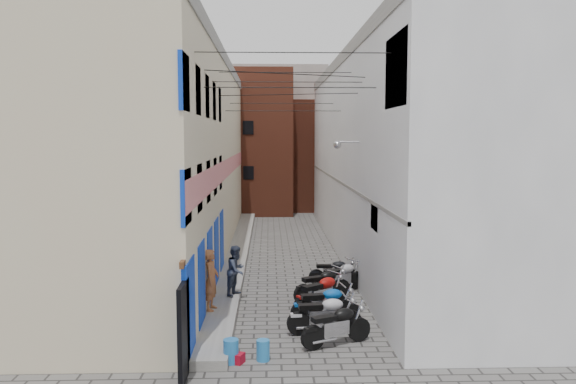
{
  "coord_description": "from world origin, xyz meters",
  "views": [
    {
      "loc": [
        -0.63,
        -12.46,
        5.36
      ],
      "look_at": [
        0.19,
        11.7,
        3.0
      ],
      "focal_mm": 35.0,
      "sensor_mm": 36.0,
      "label": 1
    }
  ],
  "objects": [
    {
      "name": "ground",
      "position": [
        0.0,
        0.0,
        0.0
      ],
      "size": [
        90.0,
        90.0,
        0.0
      ],
      "primitive_type": "plane",
      "color": "#575452",
      "rests_on": "ground"
    },
    {
      "name": "plinth",
      "position": [
        -2.05,
        13.0,
        0.12
      ],
      "size": [
        0.9,
        26.0,
        0.25
      ],
      "primitive_type": "cube",
      "color": "gray",
      "rests_on": "ground"
    },
    {
      "name": "building_left",
      "position": [
        -4.98,
        12.95,
        4.5
      ],
      "size": [
        5.1,
        27.0,
        9.0
      ],
      "color": "beige",
      "rests_on": "ground"
    },
    {
      "name": "building_right",
      "position": [
        5.0,
        13.0,
        4.51
      ],
      "size": [
        5.94,
        26.0,
        9.0
      ],
      "color": "silver",
      "rests_on": "ground"
    },
    {
      "name": "building_far_brick_left",
      "position": [
        -2.0,
        28.0,
        5.0
      ],
      "size": [
        6.0,
        6.0,
        10.0
      ],
      "primitive_type": "cube",
      "color": "brown",
      "rests_on": "ground"
    },
    {
      "name": "building_far_brick_right",
      "position": [
        3.0,
        30.0,
        4.0
      ],
      "size": [
        5.0,
        6.0,
        8.0
      ],
      "primitive_type": "cube",
      "color": "brown",
      "rests_on": "ground"
    },
    {
      "name": "building_far_concrete",
      "position": [
        0.0,
        34.0,
        5.5
      ],
      "size": [
        8.0,
        5.0,
        11.0
      ],
      "primitive_type": "cube",
      "color": "gray",
      "rests_on": "ground"
    },
    {
      "name": "far_shopfront",
      "position": [
        0.0,
        25.2,
        1.2
      ],
      "size": [
        2.0,
        0.3,
        2.4
      ],
      "primitive_type": "cube",
      "color": "black",
      "rests_on": "ground"
    },
    {
      "name": "overhead_wires",
      "position": [
        0.0,
        7.64,
        7.12
      ],
      "size": [
        5.8,
        13.02,
        1.32
      ],
      "color": "black",
      "rests_on": "ground"
    },
    {
      "name": "motorcycle_a",
      "position": [
        1.1,
        1.53,
        0.59
      ],
      "size": [
        2.11,
        1.43,
        1.17
      ],
      "primitive_type": null,
      "rotation": [
        0.0,
        0.0,
        -1.14
      ],
      "color": "black",
      "rests_on": "ground"
    },
    {
      "name": "motorcycle_b",
      "position": [
        0.87,
        2.39,
        0.6
      ],
      "size": [
        2.13,
        0.86,
        1.2
      ],
      "primitive_type": null,
      "rotation": [
        0.0,
        0.0,
        -1.47
      ],
      "color": "#B2B1B6",
      "rests_on": "ground"
    },
    {
      "name": "motorcycle_c",
      "position": [
        0.99,
        3.41,
        0.59
      ],
      "size": [
        2.12,
        0.98,
        1.18
      ],
      "primitive_type": null,
      "rotation": [
        0.0,
        0.0,
        -1.4
      ],
      "color": "#0A4DA3",
      "rests_on": "ground"
    },
    {
      "name": "motorcycle_d",
      "position": [
        1.0,
        4.49,
        0.62
      ],
      "size": [
        2.11,
        1.82,
        1.24
      ],
      "primitive_type": null,
      "rotation": [
        0.0,
        0.0,
        -0.92
      ],
      "color": "#9E0E0B",
      "rests_on": "ground"
    },
    {
      "name": "motorcycle_e",
      "position": [
        1.11,
        5.45,
        0.61
      ],
      "size": [
        2.17,
        1.51,
        1.21
      ],
      "primitive_type": null,
      "rotation": [
        0.0,
        0.0,
        -1.12
      ],
      "color": "black",
      "rests_on": "ground"
    },
    {
      "name": "motorcycle_f",
      "position": [
        1.89,
        6.5,
        0.59
      ],
      "size": [
        2.05,
        1.67,
        1.18
      ],
      "primitive_type": null,
      "rotation": [
        0.0,
        0.0,
        -0.98
      ],
      "color": "#A5A4A9",
      "rests_on": "ground"
    },
    {
      "name": "motorcycle_g",
      "position": [
        1.72,
        7.54,
        0.53
      ],
      "size": [
        1.86,
        0.68,
        1.06
      ],
      "primitive_type": null,
      "rotation": [
        0.0,
        0.0,
        -1.52
      ],
      "color": "black",
      "rests_on": "ground"
    },
    {
      "name": "person_a",
      "position": [
        -2.35,
        3.88,
        1.16
      ],
      "size": [
        0.52,
        0.71,
        1.82
      ],
      "primitive_type": "imported",
      "rotation": [
        0.0,
        0.0,
        1.44
      ],
      "color": "#995B37",
      "rests_on": "plinth"
    },
    {
      "name": "person_b",
      "position": [
        -1.7,
        5.44,
        1.06
      ],
      "size": [
        0.9,
        0.98,
        1.63
      ],
      "primitive_type": "imported",
      "rotation": [
        0.0,
        0.0,
        1.11
      ],
      "color": "#333B4D",
      "rests_on": "plinth"
    },
    {
      "name": "water_jug_near",
      "position": [
        -1.55,
        0.5,
        0.29
      ],
      "size": [
        0.38,
        0.38,
        0.57
      ],
      "primitive_type": "cylinder",
      "rotation": [
        0.0,
        0.0,
        0.04
      ],
      "color": "#2572B9",
      "rests_on": "ground"
    },
    {
      "name": "water_jug_far",
      "position": [
        -0.79,
        0.62,
        0.25
      ],
      "size": [
        0.36,
        0.36,
        0.5
      ],
      "primitive_type": "cylinder",
      "rotation": [
        0.0,
        0.0,
        -0.14
      ],
      "color": "#2575B9",
      "rests_on": "ground"
    },
    {
      "name": "red_crate",
      "position": [
        -1.44,
        0.5,
        0.12
      ],
      "size": [
        0.47,
        0.42,
        0.24
      ],
      "primitive_type": "cube",
      "rotation": [
        0.0,
        0.0,
        -0.43
      ],
      "color": "maroon",
      "rests_on": "ground"
    }
  ]
}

